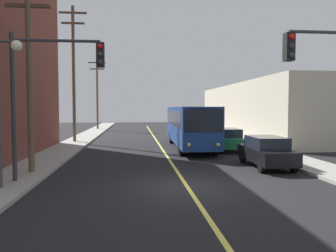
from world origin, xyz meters
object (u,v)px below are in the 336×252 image
parked_car_green (227,139)px  utility_pole_near (29,63)px  utility_pole_mid (74,68)px  parked_car_black (266,151)px  city_bus (190,125)px  utility_pole_far (97,90)px  street_lamp_left (4,91)px  traffic_signal_left_corner (52,79)px  fire_hydrant (273,147)px

parked_car_green → utility_pole_near: (-11.56, -7.86, 4.35)m
utility_pole_mid → utility_pole_near: bearing=-87.7°
utility_pole_near → utility_pole_mid: 14.47m
parked_car_black → parked_car_green: (-0.13, 6.98, 0.00)m
city_bus → utility_pole_mid: utility_pole_mid is taller
utility_pole_mid → utility_pole_far: (0.05, 18.07, -0.98)m
utility_pole_near → street_lamp_left: 3.46m
city_bus → traffic_signal_left_corner: size_ratio=2.03×
fire_hydrant → utility_pole_near: bearing=-160.8°
utility_pole_far → city_bus: bearing=-67.2°
city_bus → utility_pole_mid: bearing=154.0°
street_lamp_left → parked_car_black: bearing=19.1°
utility_pole_mid → street_lamp_left: (0.60, -17.53, -2.90)m
fire_hydrant → traffic_signal_left_corner: bearing=-151.4°
city_bus → fire_hydrant: size_ratio=14.53×
utility_pole_far → street_lamp_left: bearing=-89.1°
city_bus → parked_car_green: (2.50, -1.83, -0.98)m
utility_pole_mid → traffic_signal_left_corner: size_ratio=1.99×
utility_pole_mid → fire_hydrant: 18.25m
parked_car_black → street_lamp_left: size_ratio=0.81×
utility_pole_near → parked_car_green: bearing=34.2°
utility_pole_mid → street_lamp_left: utility_pole_mid is taller
parked_car_green → utility_pole_mid: utility_pole_mid is taller
city_bus → parked_car_black: bearing=-73.3°
traffic_signal_left_corner → utility_pole_mid: bearing=97.1°
parked_car_black → fire_hydrant: size_ratio=5.28×
city_bus → utility_pole_mid: size_ratio=1.02×
parked_car_black → utility_pole_mid: (-12.27, 13.50, 5.80)m
city_bus → traffic_signal_left_corner: (-7.61, -11.61, 2.49)m
parked_car_green → street_lamp_left: bearing=-136.3°
utility_pole_near → utility_pole_far: utility_pole_far is taller
utility_pole_mid → traffic_signal_left_corner: utility_pole_mid is taller
parked_car_green → utility_pole_mid: 14.95m
parked_car_black → utility_pole_near: size_ratio=0.49×
parked_car_black → traffic_signal_left_corner: traffic_signal_left_corner is taller
utility_pole_near → street_lamp_left: bearing=-89.4°
utility_pole_far → parked_car_black: bearing=-68.8°
utility_pole_near → fire_hydrant: utility_pole_near is taller
city_bus → street_lamp_left: (-9.03, -12.83, 1.92)m
utility_pole_mid → street_lamp_left: bearing=-88.0°
street_lamp_left → utility_pole_mid: bearing=92.0°
utility_pole_mid → traffic_signal_left_corner: (2.02, -16.30, -2.34)m
city_bus → traffic_signal_left_corner: 14.10m
parked_car_black → street_lamp_left: street_lamp_left is taller
street_lamp_left → fire_hydrant: 16.11m
utility_pole_mid → fire_hydrant: utility_pole_mid is taller
utility_pole_mid → street_lamp_left: 17.78m
traffic_signal_left_corner → fire_hydrant: (12.26, 6.69, -3.72)m
utility_pole_far → traffic_signal_left_corner: 34.46m
city_bus → parked_car_black: city_bus is taller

